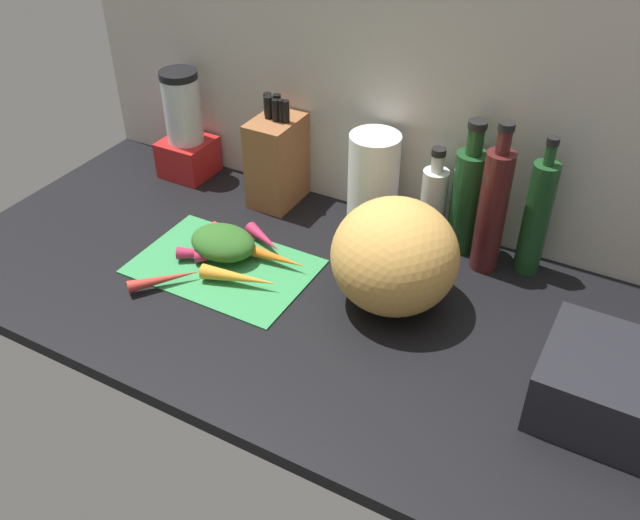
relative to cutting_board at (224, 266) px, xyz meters
The scene contains 20 objects.
ground_plane 22.17cm from the cutting_board, ahead, with size 170.00×80.00×3.00cm, color black.
wall_back 54.53cm from the cutting_board, 61.25° to the left, with size 170.00×3.00×60.00cm, color #BCB7AD.
cutting_board is the anchor object (origin of this frame).
carrot_0 2.69cm from the cutting_board, 148.86° to the left, with size 2.63×2.63×11.18cm, color #B2264C.
carrot_1 6.12cm from the cutting_board, behind, with size 3.01×3.01×10.55cm, color #B2264C.
carrot_2 8.52cm from the cutting_board, 29.02° to the right, with size 3.43×3.43×17.38cm, color orange.
carrot_3 12.03cm from the cutting_board, 70.89° to the left, with size 3.11×3.11×11.90cm, color #B2264C.
carrot_4 10.34cm from the cutting_board, 110.05° to the left, with size 3.25×3.25×11.78cm, color red.
carrot_5 11.89cm from the cutting_board, 31.69° to the left, with size 3.16×3.16×15.48cm, color orange.
carrot_6 13.91cm from the cutting_board, 120.28° to the right, with size 2.70×2.70×15.92cm, color red.
carrot_greens_pile 5.45cm from the cutting_board, 123.49° to the left, with size 15.56×11.97×6.58cm, color #2D6023.
winter_squash 40.56cm from the cutting_board, 10.87° to the left, with size 26.19×26.07×23.87cm, color gold.
knife_block 33.26cm from the cutting_board, 98.24° to the left, with size 10.43×14.86×28.12cm.
blender_appliance 47.25cm from the cutting_board, 136.90° to the left, with size 12.88×12.88×29.19cm.
paper_towel_roll 40.03cm from the cutting_board, 54.61° to the left, with size 11.99×11.99×24.63cm, color white.
bottle_0 50.15cm from the cutting_board, 41.84° to the left, with size 6.02×6.02×24.29cm.
bottle_1 57.08cm from the cutting_board, 37.50° to the left, with size 7.26×7.26×32.11cm.
bottle_2 60.69cm from the cutting_board, 29.53° to the left, with size 6.26×6.26×35.36cm.
bottle_3 69.63cm from the cutting_board, 28.56° to the left, with size 5.76×5.76×32.67cm.
dish_rack 85.75cm from the cutting_board, ahead, with size 27.96×22.60×12.49cm, color black.
Camera 1 is at (57.87, -101.20, 95.16)cm, focal length 39.08 mm.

